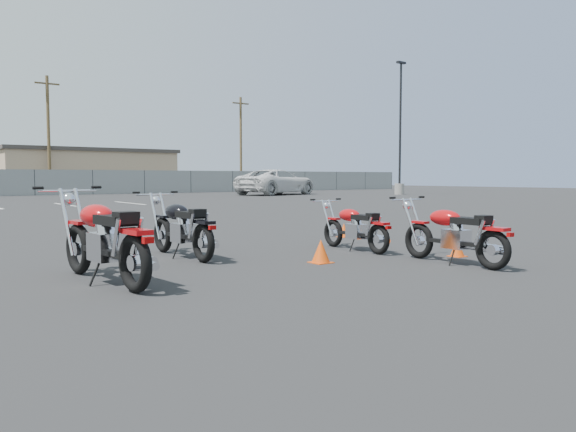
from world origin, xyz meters
TOP-DOWN VIEW (x-y plane):
  - ground at (0.00, 0.00)m, footprint 120.00×120.00m
  - motorcycle_front_red at (-3.01, 0.02)m, footprint 0.92×2.39m
  - motorcycle_second_black at (-1.28, 1.45)m, footprint 0.82×2.13m
  - motorcycle_third_red at (1.52, 0.39)m, footprint 0.70×1.81m
  - motorcycle_rear_red at (1.63, -1.61)m, footprint 0.77×2.00m
  - training_cone_near at (2.85, 2.13)m, footprint 0.25×0.25m
  - training_cone_far at (2.32, -1.16)m, footprint 0.25×0.25m
  - training_cone_extra at (0.11, -0.34)m, footprint 0.30×0.30m
  - light_pole_east at (25.95, 21.30)m, footprint 0.80×0.70m
  - tan_building_east at (10.00, 44.00)m, footprint 14.40×9.40m
  - utility_pole_c at (6.00, 39.00)m, footprint 1.80×0.24m
  - utility_pole_d at (24.00, 40.00)m, footprint 1.80×0.24m
  - white_van at (18.40, 26.24)m, footprint 4.88×8.10m

SIDE VIEW (x-z plane):
  - ground at x=0.00m, z-range 0.00..0.00m
  - training_cone_near at x=2.85m, z-range 0.00..0.29m
  - training_cone_far at x=2.32m, z-range 0.00..0.29m
  - training_cone_extra at x=0.11m, z-range 0.00..0.35m
  - motorcycle_third_red at x=1.52m, z-range -0.04..0.85m
  - motorcycle_rear_red at x=1.63m, z-range -0.04..0.93m
  - motorcycle_second_black at x=-1.28m, z-range -0.05..0.99m
  - motorcycle_front_red at x=-3.01m, z-range -0.05..1.11m
  - white_van at x=18.40m, z-range 0.00..2.88m
  - tan_building_east at x=10.00m, z-range 0.01..3.71m
  - light_pole_east at x=25.95m, z-range -2.35..7.26m
  - utility_pole_c at x=6.00m, z-range 0.19..9.19m
  - utility_pole_d at x=24.00m, z-range 0.19..9.19m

